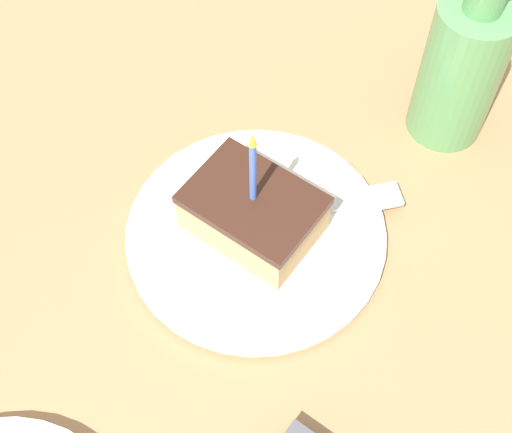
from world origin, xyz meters
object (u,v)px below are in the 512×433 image
(plate, at_px, (256,234))
(fork, at_px, (326,207))
(bottle, at_px, (462,66))
(cake_slice, at_px, (253,212))

(plate, height_order, fork, fork)
(plate, relative_size, fork, 1.71)
(bottle, bearing_deg, plate, 161.54)
(cake_slice, bearing_deg, plate, -111.62)
(fork, xyz_separation_m, bottle, (0.16, -0.03, 0.06))
(cake_slice, xyz_separation_m, fork, (0.05, -0.04, -0.02))
(fork, height_order, bottle, bottle)
(plate, bearing_deg, fork, -33.45)
(plate, bearing_deg, bottle, -18.46)
(bottle, bearing_deg, cake_slice, 160.38)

